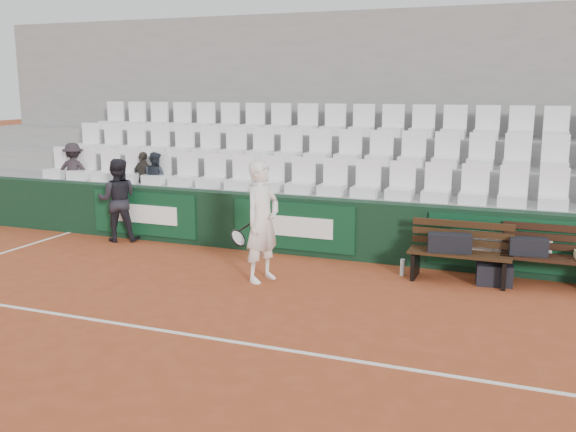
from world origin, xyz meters
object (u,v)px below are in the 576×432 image
Objects in this scene: spectator_b at (143,156)px; spectator_c at (155,156)px; tennis_player at (262,222)px; ball_kid at (118,200)px; bench_right at (554,272)px; spectator_a at (72,150)px; sports_bag_ground at (494,275)px; sports_bag_left at (450,243)px; water_bottle_far at (500,277)px; sports_bag_right at (528,246)px; water_bottle_near at (402,267)px; bench_left at (459,267)px.

spectator_b is 1.00× the size of spectator_c.
tennis_player is 3.79m from ball_kid.
spectator_a is (-9.30, 0.97, 1.37)m from bench_right.
spectator_c is (-6.51, 1.16, 1.38)m from sports_bag_ground.
spectator_c is (-5.85, 1.20, 0.95)m from sports_bag_left.
sports_bag_ground is at bearing -172.48° from water_bottle_far.
spectator_c is at bearing 172.47° from bench_right.
water_bottle_far is (0.08, 0.01, -0.03)m from sports_bag_ground.
sports_bag_right is at bearing -169.70° from spectator_c.
sports_bag_right is 9.03m from spectator_a.
sports_bag_left reaches higher than water_bottle_near.
sports_bag_left reaches higher than bench_right.
ball_kid reaches higher than sports_bag_left.
sports_bag_right is 1.86m from water_bottle_near.
spectator_b reaches higher than ball_kid.
water_bottle_near is at bearing -178.54° from water_bottle_far.
spectator_b is at bearing 170.31° from sports_bag_ground.
bench_left is 6.51m from spectator_b.
sports_bag_right is at bearing 28.16° from water_bottle_far.
bench_left is at bearing 6.42° from sports_bag_left.
sports_bag_ground is at bearing 152.71° from ball_kid.
bench_right is (1.32, 0.21, 0.00)m from bench_left.
sports_bag_left is 6.04m from spectator_c.
spectator_b is (-6.27, 1.18, 1.31)m from bench_left.
spectator_b is at bearing -116.59° from ball_kid.
spectator_a is at bearing 171.60° from bench_left.
ball_kid is at bearing 179.13° from sports_bag_right.
ball_kid is (-6.80, 0.31, 0.62)m from sports_bag_ground.
sports_bag_ground reaches higher than water_bottle_near.
spectator_a is (-1.68, 0.84, 0.81)m from ball_kid.
sports_bag_left is at bearing -173.58° from bench_left.
sports_bag_ground is at bearing 149.79° from spectator_a.
sports_bag_left is 1.24× the size of sports_bag_ground.
water_bottle_near is (-1.79, -0.23, -0.44)m from sports_bag_right.
sports_bag_left is 0.79m from sports_bag_ground.
sports_bag_right is at bearing 7.29° from water_bottle_near.
spectator_c is at bearing 168.88° from bench_left.
water_bottle_near is 7.38m from spectator_a.
water_bottle_near is at bearing -177.69° from spectator_b.
spectator_c is at bearing 157.55° from spectator_a.
spectator_c reaches higher than sports_bag_right.
sports_bag_right is (1.10, 0.24, -0.01)m from sports_bag_left.
bench_right is 7.49m from spectator_c.
spectator_a reaches higher than spectator_c.
bench_right is 9.44m from spectator_a.
sports_bag_ground is at bearing -171.96° from spectator_c.
spectator_b is at bearing 167.71° from water_bottle_near.
sports_bag_left is at bearing -176.53° from sports_bag_ground.
tennis_player is (-3.34, -1.04, 0.77)m from water_bottle_far.
spectator_a is (-7.83, 1.20, 1.01)m from sports_bag_left.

